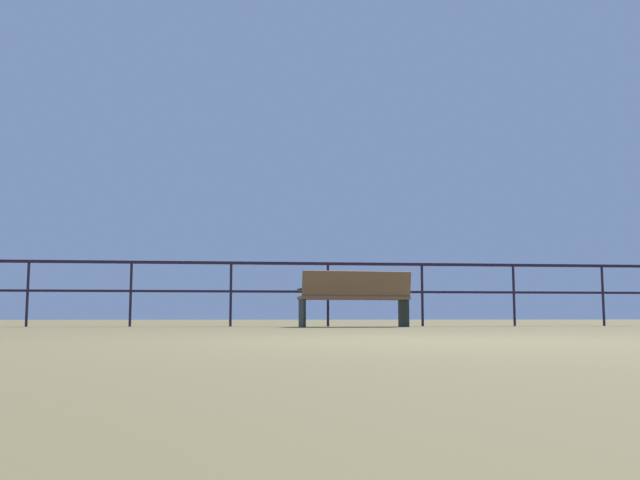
% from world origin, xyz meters
% --- Properties ---
extents(ground_plane, '(60.00, 60.00, 0.00)m').
position_xyz_m(ground_plane, '(0.00, 0.00, 0.00)').
color(ground_plane, brown).
extents(pier_railing, '(23.38, 0.05, 1.10)m').
position_xyz_m(pier_railing, '(-0.00, 7.08, 0.80)').
color(pier_railing, black).
rests_on(pier_railing, ground_plane).
extents(bench_near_left, '(1.81, 0.84, 0.89)m').
position_xyz_m(bench_near_left, '(0.33, 6.21, 0.50)').
color(bench_near_left, brown).
rests_on(bench_near_left, ground_plane).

